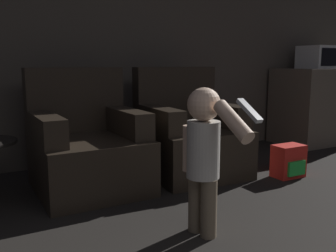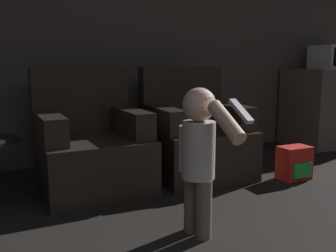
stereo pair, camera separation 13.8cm
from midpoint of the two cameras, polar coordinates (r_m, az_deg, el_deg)
The scene contains 7 objects.
wall_back at distance 3.77m, azimuth -8.68°, elevation 14.48°, with size 8.40×0.05×2.60m.
armchair_left at distance 2.99m, azimuth -10.47°, elevation -3.12°, with size 0.80×0.85×0.94m.
armchair_right at distance 3.34m, azimuth 5.06°, elevation -1.68°, with size 0.82×0.88×0.94m.
person_toddler at distance 2.07m, azimuth 6.70°, elevation -3.69°, with size 0.18×0.57×0.84m.
toy_backpack at distance 3.37m, azimuth 19.85°, elevation -5.33°, with size 0.27×0.19×0.28m.
kitchen_counter at distance 4.92m, azimuth 23.93°, elevation 2.69°, with size 0.95×0.65×0.91m.
microwave at distance 4.93m, azimuth 24.77°, elevation 9.51°, with size 0.50×0.36×0.27m.
Camera 2 is at (-1.02, 0.88, 0.97)m, focal length 40.00 mm.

